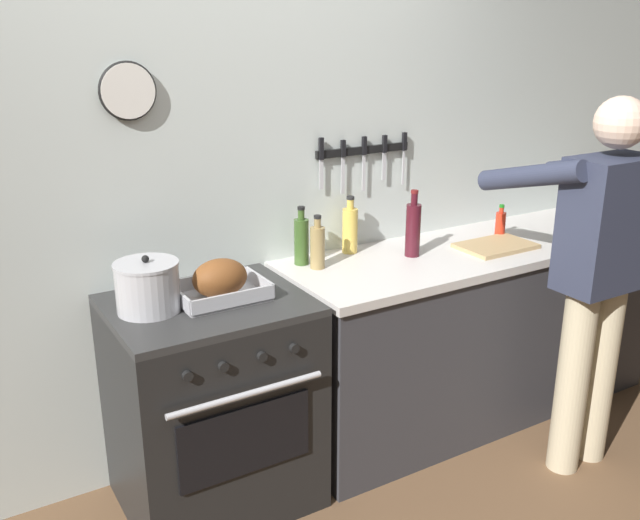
# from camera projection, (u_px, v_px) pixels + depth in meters

# --- Properties ---
(wall_back) EXTENTS (6.00, 0.13, 2.60)m
(wall_back) POSITION_uv_depth(u_px,v_px,m) (218.00, 178.00, 2.99)
(wall_back) COLOR silver
(wall_back) RESTS_ON ground
(counter_block) EXTENTS (2.03, 0.65, 0.90)m
(counter_block) POSITION_uv_depth(u_px,v_px,m) (473.00, 329.00, 3.55)
(counter_block) COLOR #38383D
(counter_block) RESTS_ON ground
(stove) EXTENTS (0.76, 0.67, 0.90)m
(stove) POSITION_uv_depth(u_px,v_px,m) (213.00, 403.00, 2.86)
(stove) COLOR black
(stove) RESTS_ON ground
(person_cook) EXTENTS (0.51, 0.63, 1.66)m
(person_cook) POSITION_uv_depth(u_px,v_px,m) (597.00, 266.00, 2.96)
(person_cook) COLOR #C6B793
(person_cook) RESTS_ON ground
(roasting_pan) EXTENTS (0.35, 0.26, 0.16)m
(roasting_pan) POSITION_uv_depth(u_px,v_px,m) (220.00, 282.00, 2.72)
(roasting_pan) COLOR #B7B7BC
(roasting_pan) RESTS_ON stove
(stock_pot) EXTENTS (0.24, 0.24, 0.22)m
(stock_pot) POSITION_uv_depth(u_px,v_px,m) (148.00, 287.00, 2.60)
(stock_pot) COLOR #B7B7BC
(stock_pot) RESTS_ON stove
(cutting_board) EXTENTS (0.36, 0.24, 0.02)m
(cutting_board) POSITION_uv_depth(u_px,v_px,m) (496.00, 246.00, 3.36)
(cutting_board) COLOR tan
(cutting_board) RESTS_ON counter_block
(bottle_vinegar) EXTENTS (0.07, 0.07, 0.24)m
(bottle_vinegar) POSITION_uv_depth(u_px,v_px,m) (318.00, 246.00, 3.06)
(bottle_vinegar) COLOR #997F4C
(bottle_vinegar) RESTS_ON counter_block
(bottle_hot_sauce) EXTENTS (0.05, 0.05, 0.17)m
(bottle_hot_sauce) POSITION_uv_depth(u_px,v_px,m) (500.00, 224.00, 3.52)
(bottle_hot_sauce) COLOR red
(bottle_hot_sauce) RESTS_ON counter_block
(bottle_olive_oil) EXTENTS (0.07, 0.07, 0.27)m
(bottle_olive_oil) POSITION_uv_depth(u_px,v_px,m) (301.00, 240.00, 3.11)
(bottle_olive_oil) COLOR #385623
(bottle_olive_oil) RESTS_ON counter_block
(bottle_cooking_oil) EXTENTS (0.07, 0.07, 0.27)m
(bottle_cooking_oil) POSITION_uv_depth(u_px,v_px,m) (350.00, 229.00, 3.27)
(bottle_cooking_oil) COLOR gold
(bottle_cooking_oil) RESTS_ON counter_block
(bottle_wine_red) EXTENTS (0.07, 0.07, 0.31)m
(bottle_wine_red) POSITION_uv_depth(u_px,v_px,m) (413.00, 229.00, 3.21)
(bottle_wine_red) COLOR #47141E
(bottle_wine_red) RESTS_ON counter_block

